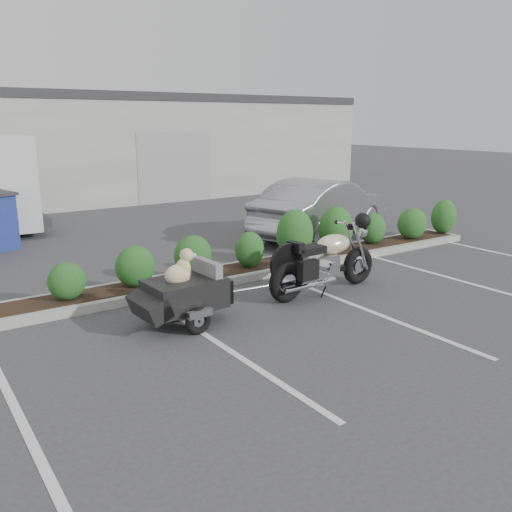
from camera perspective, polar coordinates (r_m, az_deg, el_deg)
ground at (r=8.81m, az=2.84°, el=-5.95°), size 90.00×90.00×0.00m
planter_kerb at (r=11.04m, az=0.11°, el=-1.35°), size 12.00×1.00×0.15m
building at (r=24.13m, az=-22.69°, el=10.63°), size 26.00×10.00×4.00m
motorcycle at (r=9.70m, az=7.29°, el=-0.61°), size 2.50×0.85×1.44m
pet_trailer at (r=8.22m, az=-7.61°, el=-3.84°), size 2.00×1.12×1.19m
sedan at (r=14.44m, az=7.00°, el=5.04°), size 4.93×3.06×1.53m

